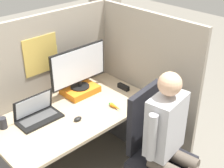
% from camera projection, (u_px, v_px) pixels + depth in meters
% --- Properties ---
extents(cubicle_panel_back, '(1.97, 0.05, 1.54)m').
position_uv_depth(cubicle_panel_back, '(48.00, 92.00, 3.03)').
color(cubicle_panel_back, gray).
rests_on(cubicle_panel_back, ground).
extents(cubicle_panel_right, '(0.04, 1.43, 1.54)m').
position_uv_depth(cubicle_panel_right, '(137.00, 84.00, 3.18)').
color(cubicle_panel_right, gray).
rests_on(cubicle_panel_right, ground).
extents(desk, '(1.47, 0.77, 0.74)m').
position_uv_depth(desk, '(75.00, 128.00, 2.88)').
color(desk, tan).
rests_on(desk, ground).
extents(paper_box, '(0.33, 0.26, 0.06)m').
position_uv_depth(paper_box, '(80.00, 90.00, 3.07)').
color(paper_box, orange).
rests_on(paper_box, desk).
extents(monitor, '(0.62, 0.19, 0.41)m').
position_uv_depth(monitor, '(79.00, 67.00, 2.95)').
color(monitor, black).
rests_on(monitor, paper_box).
extents(laptop, '(0.37, 0.21, 0.22)m').
position_uv_depth(laptop, '(38.00, 115.00, 2.67)').
color(laptop, black).
rests_on(laptop, desk).
extents(mouse, '(0.07, 0.05, 0.03)m').
position_uv_depth(mouse, '(78.00, 119.00, 2.66)').
color(mouse, black).
rests_on(mouse, desk).
extents(stapler, '(0.04, 0.13, 0.05)m').
position_uv_depth(stapler, '(123.00, 87.00, 3.14)').
color(stapler, black).
rests_on(stapler, desk).
extents(carrot_toy, '(0.04, 0.15, 0.04)m').
position_uv_depth(carrot_toy, '(116.00, 107.00, 2.82)').
color(carrot_toy, orange).
rests_on(carrot_toy, desk).
extents(office_chair, '(0.54, 0.57, 1.04)m').
position_uv_depth(office_chair, '(154.00, 148.00, 2.67)').
color(office_chair, black).
rests_on(office_chair, ground).
extents(person, '(0.48, 0.47, 1.29)m').
position_uv_depth(person, '(170.00, 138.00, 2.45)').
color(person, brown).
rests_on(person, ground).
extents(pen_cup, '(0.06, 0.06, 0.10)m').
position_uv_depth(pen_cup, '(3.00, 123.00, 2.55)').
color(pen_cup, '#28282D').
rests_on(pen_cup, desk).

